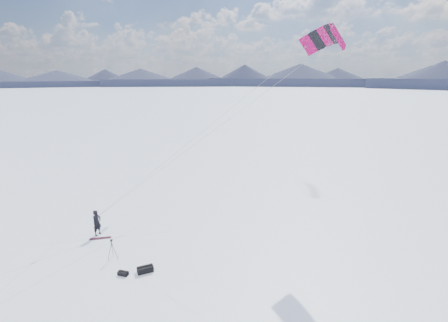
# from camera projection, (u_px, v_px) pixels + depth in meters

# --- Properties ---
(ground) EXTENTS (1800.00, 1800.00, 0.00)m
(ground) POSITION_uv_depth(u_px,v_px,m) (97.00, 250.00, 22.03)
(ground) COLOR white
(horizon_hills) EXTENTS (704.84, 706.81, 9.52)m
(horizon_hills) POSITION_uv_depth(u_px,v_px,m) (91.00, 194.00, 20.98)
(horizon_hills) COLOR #21263E
(horizon_hills) RESTS_ON ground
(snow_tracks) EXTENTS (13.93, 9.84, 0.01)m
(snow_tracks) POSITION_uv_depth(u_px,v_px,m) (71.00, 248.00, 22.32)
(snow_tracks) COLOR silver
(snow_tracks) RESTS_ON ground
(snowkiter) EXTENTS (0.68, 0.83, 1.94)m
(snowkiter) POSITION_uv_depth(u_px,v_px,m) (98.00, 235.00, 24.15)
(snowkiter) COLOR black
(snowkiter) RESTS_ON ground
(snowboard) EXTENTS (1.50, 0.75, 0.04)m
(snowboard) POSITION_uv_depth(u_px,v_px,m) (100.00, 238.00, 23.58)
(snowboard) COLOR maroon
(snowboard) RESTS_ON ground
(tripod) EXTENTS (0.61, 0.65, 1.38)m
(tripod) POSITION_uv_depth(u_px,v_px,m) (112.00, 246.00, 20.77)
(tripod) COLOR black
(tripod) RESTS_ON ground
(gear_bag_a) EXTENTS (1.04, 0.87, 0.42)m
(gear_bag_a) POSITION_uv_depth(u_px,v_px,m) (145.00, 269.00, 19.54)
(gear_bag_a) COLOR black
(gear_bag_a) RESTS_ON ground
(gear_bag_b) EXTENTS (0.66, 0.40, 0.28)m
(gear_bag_b) POSITION_uv_depth(u_px,v_px,m) (123.00, 273.00, 19.25)
(gear_bag_b) COLOR black
(gear_bag_b) RESTS_ON ground
(power_kite) EXTENTS (17.39, 6.50, 13.49)m
(power_kite) POSITION_uv_depth(u_px,v_px,m) (325.00, 39.00, 22.23)
(power_kite) COLOR #AD044B
(power_kite) RESTS_ON ground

